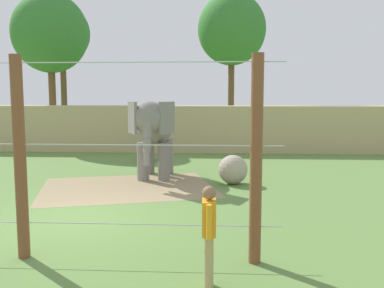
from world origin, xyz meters
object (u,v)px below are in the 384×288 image
Objects in this scene: enrichment_ball at (233,170)px; elephant at (155,127)px; zookeeper at (209,232)px; feed_trough at (148,156)px.

elephant is at bearing 162.70° from enrichment_ball.
zookeeper is (-0.71, -8.11, 0.41)m from enrichment_ball.
elephant is 3.35m from enrichment_ball.
enrichment_ball is 6.41m from feed_trough.
enrichment_ball is at bearing -17.30° from elephant.
feed_trough is (-3.13, 13.24, -0.71)m from zookeeper.
feed_trough is (-3.84, 5.13, -0.30)m from enrichment_ball.
enrichment_ball is (2.89, -0.90, -1.42)m from elephant.
zookeeper is at bearing -76.68° from feed_trough.
zookeeper is 13.62m from feed_trough.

